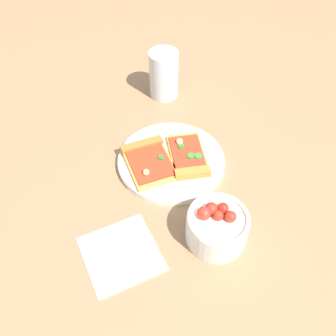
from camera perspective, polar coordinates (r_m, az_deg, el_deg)
ground_plane at (r=0.83m, az=1.62°, el=0.13°), size 2.40×2.40×0.00m
plate at (r=0.83m, az=0.47°, el=1.05°), size 0.23×0.23×0.01m
pizza_slice_near at (r=0.82m, az=3.02°, el=1.48°), size 0.14×0.09×0.02m
pizza_slice_far at (r=0.82m, az=-2.96°, el=1.25°), size 0.13×0.10×0.02m
salad_bowl at (r=0.70m, az=7.24°, el=-8.52°), size 0.11×0.11×0.08m
soda_glass at (r=0.98m, az=-0.64°, el=13.58°), size 0.07×0.07×0.12m
paper_napkin at (r=0.71m, az=-6.94°, el=-12.43°), size 0.14×0.14×0.00m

